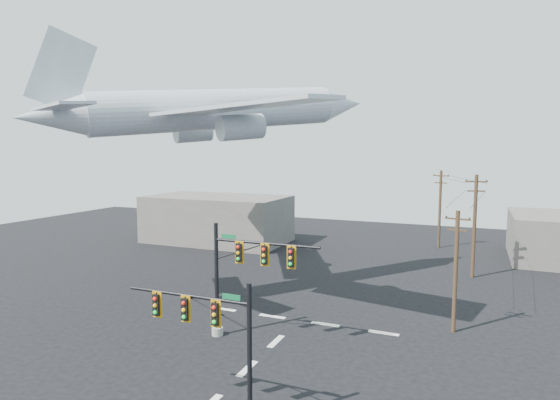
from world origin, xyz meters
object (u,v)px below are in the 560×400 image
at_px(signal_mast_far, 240,275).
at_px(airliner, 218,110).
at_px(utility_pole_b, 474,224).
at_px(utility_pole_c, 440,208).
at_px(signal_mast_near, 217,341).
at_px(utility_pole_a, 456,269).

height_order(signal_mast_far, airliner, airliner).
xyz_separation_m(utility_pole_b, airliner, (-19.04, -14.38, 10.00)).
height_order(signal_mast_far, utility_pole_b, utility_pole_b).
distance_m(signal_mast_far, utility_pole_b, 25.37).
distance_m(utility_pole_c, airliner, 32.98).
relative_size(utility_pole_c, airliner, 0.38).
height_order(signal_mast_near, signal_mast_far, signal_mast_far).
height_order(signal_mast_near, airliner, airliner).
distance_m(signal_mast_near, utility_pole_c, 43.44).
height_order(signal_mast_near, utility_pole_a, utility_pole_a).
bearing_deg(airliner, utility_pole_a, -54.51).
bearing_deg(signal_mast_near, utility_pole_c, 81.68).
distance_m(utility_pole_a, utility_pole_c, 28.28).
relative_size(signal_mast_near, signal_mast_far, 0.89).
distance_m(utility_pole_b, utility_pole_c, 13.75).
xyz_separation_m(signal_mast_far, utility_pole_b, (13.42, 21.51, 0.91)).
distance_m(signal_mast_far, utility_pole_a, 14.01).
xyz_separation_m(utility_pole_a, airliner, (-18.00, 0.57, 10.86)).
height_order(utility_pole_b, utility_pole_c, utility_pole_b).
bearing_deg(signal_mast_far, utility_pole_a, 27.91).
relative_size(signal_mast_near, utility_pole_c, 0.69).
bearing_deg(signal_mast_near, utility_pole_b, 70.99).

